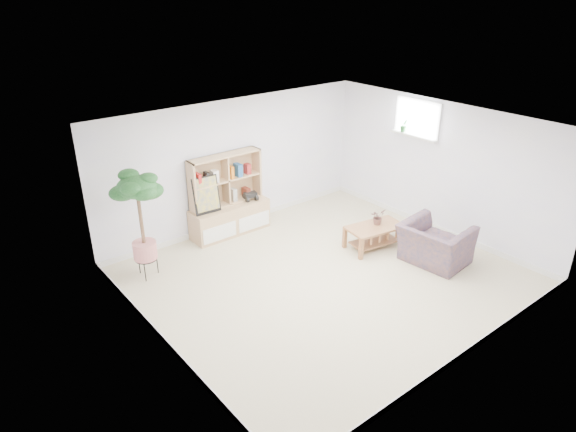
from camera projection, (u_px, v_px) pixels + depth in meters
floor at (325, 276)px, 8.13m from camera, size 5.50×5.00×0.01m
ceiling at (330, 128)px, 7.12m from camera, size 5.50×5.00×0.01m
walls at (328, 207)px, 7.63m from camera, size 5.51×5.01×2.40m
baseboard at (325, 273)px, 8.11m from camera, size 5.50×5.00×0.10m
window at (418, 118)px, 9.27m from camera, size 0.10×0.98×0.68m
window_sill at (414, 136)px, 9.37m from camera, size 0.14×1.00×0.04m
storage_unit at (229, 195)px, 9.22m from camera, size 1.49×0.50×1.49m
poster at (206, 195)px, 8.86m from camera, size 0.48×0.14×0.66m
toy_truck at (250, 196)px, 9.47m from camera, size 0.36×0.28×0.17m
coffee_table at (375, 237)px, 8.93m from camera, size 1.07×0.70×0.41m
table_plant at (378, 217)px, 8.88m from camera, size 0.27×0.24×0.27m
floor_tree at (142, 226)px, 7.78m from camera, size 0.71×0.71×1.74m
armchair at (435, 241)px, 8.38m from camera, size 1.01×1.13×0.77m
sill_plant at (404, 126)px, 9.48m from camera, size 0.16×0.15×0.24m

